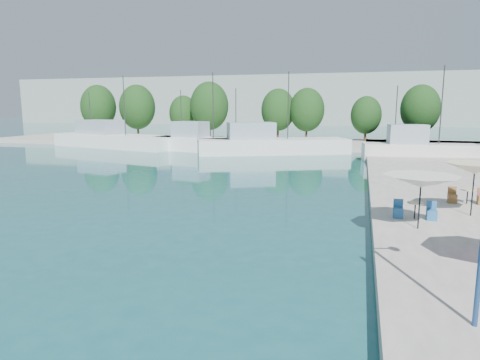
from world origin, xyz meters
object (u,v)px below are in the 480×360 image
(trawler_01, at_px, (113,140))
(umbrella_white, at_px, (421,181))
(trawler_03, at_px, (269,145))
(trawler_02, at_px, (202,143))
(trawler_04, at_px, (422,151))
(umbrella_cream, at_px, (475,169))

(trawler_01, height_order, umbrella_white, trawler_01)
(umbrella_white, bearing_deg, trawler_03, 112.08)
(trawler_02, distance_m, umbrella_white, 39.46)
(trawler_03, distance_m, umbrella_white, 35.13)
(trawler_01, relative_size, trawler_04, 1.61)
(trawler_01, bearing_deg, trawler_03, 9.26)
(trawler_02, relative_size, trawler_04, 1.11)
(trawler_04, bearing_deg, umbrella_white, -103.18)
(trawler_01, distance_m, umbrella_cream, 50.39)
(trawler_03, distance_m, umbrella_cream, 33.55)
(umbrella_white, bearing_deg, umbrella_cream, 48.77)
(trawler_02, relative_size, umbrella_cream, 5.55)
(trawler_01, relative_size, umbrella_cream, 8.03)
(trawler_02, xyz_separation_m, umbrella_cream, (24.63, -29.73, 1.73))
(trawler_03, bearing_deg, trawler_02, 154.78)
(trawler_02, height_order, trawler_03, same)
(trawler_04, bearing_deg, trawler_01, 166.73)
(trawler_03, relative_size, umbrella_white, 6.12)
(trawler_03, xyz_separation_m, trawler_04, (16.96, -2.69, 0.00))
(trawler_01, distance_m, trawler_02, 14.46)
(trawler_03, bearing_deg, umbrella_white, -91.89)
(trawler_01, xyz_separation_m, trawler_02, (14.28, -2.24, 0.00))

